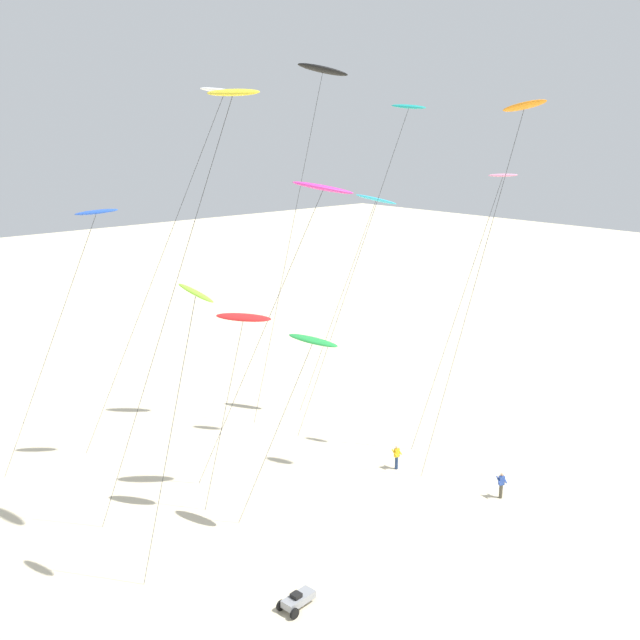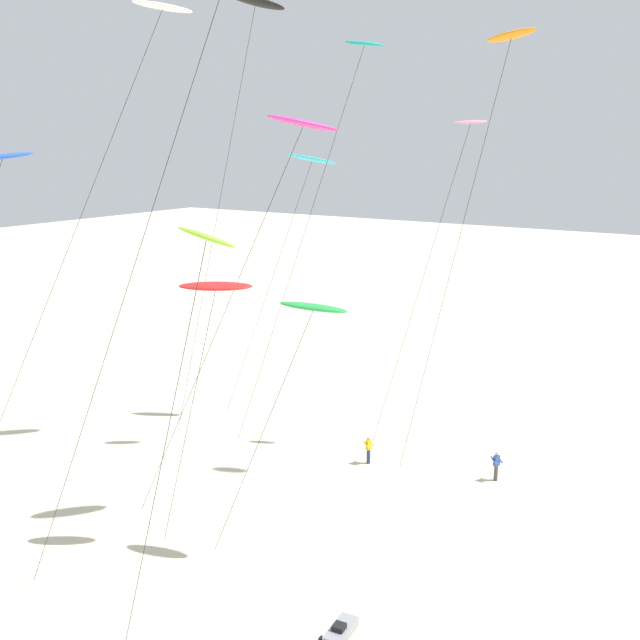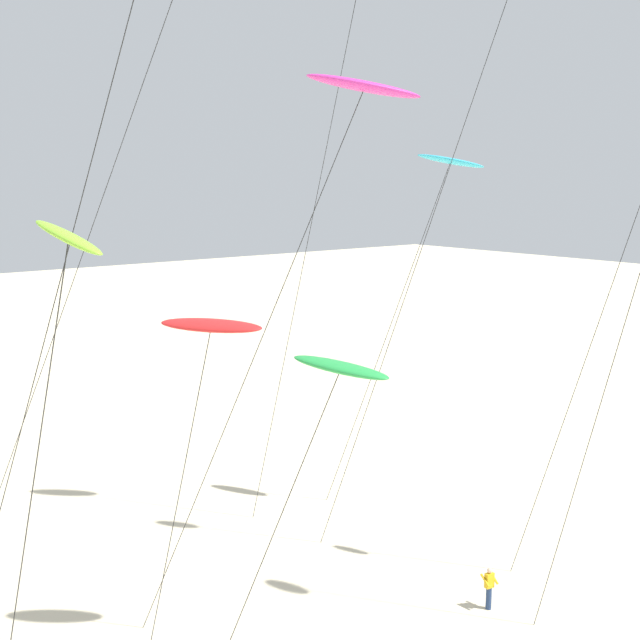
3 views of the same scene
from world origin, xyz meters
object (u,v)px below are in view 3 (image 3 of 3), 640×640
kite_magenta (362,90)px  kite_teal (506,0)px  kite_lime (66,254)px  kite_cyan (449,165)px  kite_green (339,370)px  kite_red (210,327)px  kite_flyer_middle (489,587)px

kite_magenta → kite_teal: 10.16m
kite_lime → kite_magenta: bearing=17.2°
kite_cyan → kite_green: kite_cyan is taller
kite_red → kite_teal: bearing=2.5°
kite_green → kite_teal: kite_teal is taller
kite_cyan → kite_teal: kite_teal is taller
kite_lime → kite_flyer_middle: 22.25m
kite_cyan → kite_magenta: (-11.62, -7.17, 1.92)m
kite_red → kite_cyan: bearing=19.2°
kite_lime → kite_red: (6.01, 4.80, -2.81)m
kite_red → kite_lime: bearing=-141.4°
kite_lime → kite_green: kite_lime is taller
kite_lime → kite_cyan: kite_cyan is taller
kite_flyer_middle → kite_lime: bearing=-169.2°
kite_cyan → kite_teal: 8.15m
kite_magenta → kite_green: kite_magenta is taller
kite_magenta → kite_cyan: bearing=31.7°
kite_lime → kite_magenta: 11.52m
kite_red → kite_cyan: kite_cyan is taller
kite_lime → kite_teal: 21.66m
kite_magenta → kite_lime: bearing=-162.8°
kite_red → kite_green: size_ratio=1.06×
kite_teal → kite_flyer_middle: (-2.35, -2.15, -21.87)m
kite_red → kite_green: kite_red is taller
kite_red → kite_flyer_middle: bearing=-8.0°
kite_teal → kite_magenta: bearing=-166.4°
kite_magenta → kite_teal: kite_teal is taller
kite_magenta → kite_flyer_middle: bearing=0.4°
kite_red → kite_teal: kite_teal is taller
kite_cyan → kite_flyer_middle: size_ratio=10.47×
kite_flyer_middle → kite_cyan: bearing=55.5°
kite_green → kite_cyan: bearing=33.5°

